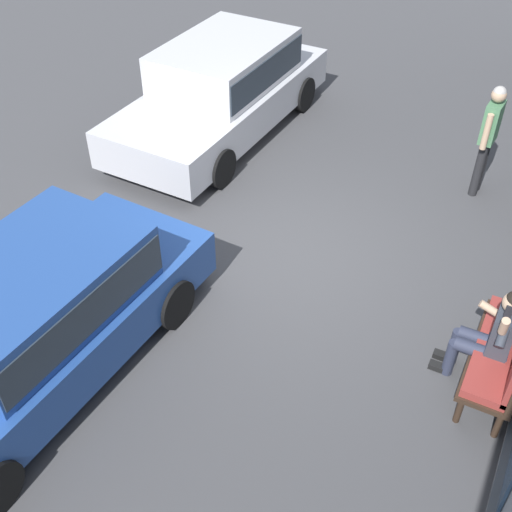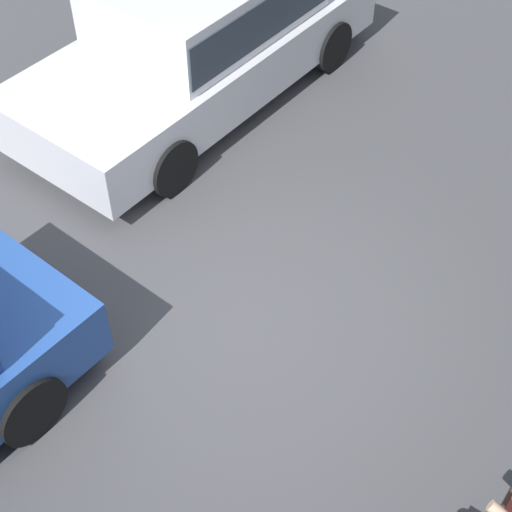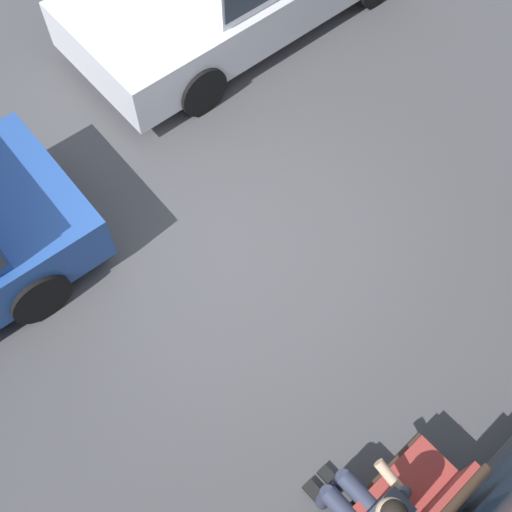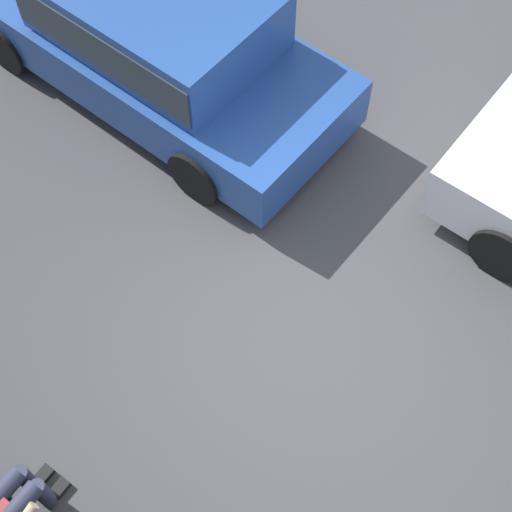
{
  "view_description": "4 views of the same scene",
  "coord_description": "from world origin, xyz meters",
  "px_view_note": "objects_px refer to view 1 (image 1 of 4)",
  "views": [
    {
      "loc": [
        6.11,
        2.6,
        5.61
      ],
      "look_at": [
        1.11,
        0.01,
        0.86
      ],
      "focal_mm": 45.0,
      "sensor_mm": 36.0,
      "label": 1
    },
    {
      "loc": [
        3.33,
        2.6,
        5.55
      ],
      "look_at": [
        -0.0,
        0.14,
        1.1
      ],
      "focal_mm": 55.0,
      "sensor_mm": 36.0,
      "label": 2
    },
    {
      "loc": [
        2.0,
        2.6,
        5.79
      ],
      "look_at": [
        0.11,
        0.52,
        0.78
      ],
      "focal_mm": 45.0,
      "sensor_mm": 36.0,
      "label": 3
    },
    {
      "loc": [
        -1.41,
        2.6,
        6.5
      ],
      "look_at": [
        0.48,
        -0.0,
        1.05
      ],
      "focal_mm": 55.0,
      "sensor_mm": 36.0,
      "label": 4
    }
  ],
  "objects_px": {
    "bench": "(511,348)",
    "person_on_phone": "(491,334)",
    "pedestrian_standing": "(489,132)",
    "parked_car_mid": "(33,317)",
    "parked_car_near": "(223,85)"
  },
  "relations": [
    {
      "from": "person_on_phone",
      "to": "parked_car_near",
      "type": "height_order",
      "value": "parked_car_near"
    },
    {
      "from": "person_on_phone",
      "to": "bench",
      "type": "bearing_deg",
      "value": 96.74
    },
    {
      "from": "bench",
      "to": "parked_car_mid",
      "type": "bearing_deg",
      "value": -65.17
    },
    {
      "from": "parked_car_mid",
      "to": "pedestrian_standing",
      "type": "relative_size",
      "value": 2.63
    },
    {
      "from": "bench",
      "to": "person_on_phone",
      "type": "height_order",
      "value": "person_on_phone"
    },
    {
      "from": "bench",
      "to": "pedestrian_standing",
      "type": "relative_size",
      "value": 0.91
    },
    {
      "from": "person_on_phone",
      "to": "parked_car_mid",
      "type": "relative_size",
      "value": 0.29
    },
    {
      "from": "bench",
      "to": "parked_car_near",
      "type": "distance_m",
      "value": 6.5
    },
    {
      "from": "bench",
      "to": "parked_car_near",
      "type": "height_order",
      "value": "parked_car_near"
    },
    {
      "from": "bench",
      "to": "parked_car_mid",
      "type": "distance_m",
      "value": 5.01
    },
    {
      "from": "person_on_phone",
      "to": "pedestrian_standing",
      "type": "height_order",
      "value": "pedestrian_standing"
    },
    {
      "from": "person_on_phone",
      "to": "parked_car_near",
      "type": "xyz_separation_m",
      "value": [
        -3.55,
        -5.24,
        0.14
      ]
    },
    {
      "from": "parked_car_near",
      "to": "pedestrian_standing",
      "type": "bearing_deg",
      "value": 91.2
    },
    {
      "from": "person_on_phone",
      "to": "parked_car_mid",
      "type": "xyz_separation_m",
      "value": [
        2.07,
        -4.32,
        0.1
      ]
    },
    {
      "from": "bench",
      "to": "parked_car_near",
      "type": "xyz_separation_m",
      "value": [
        -3.52,
        -5.46,
        0.28
      ]
    }
  ]
}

